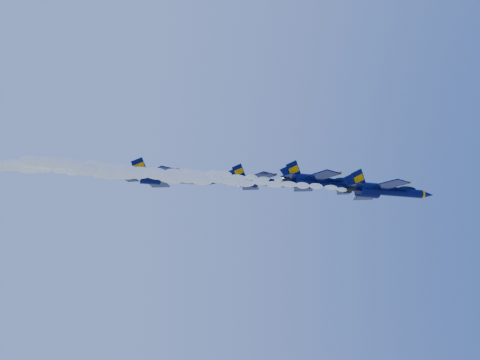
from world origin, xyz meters
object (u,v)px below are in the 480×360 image
object	(u,v)px
jet_third	(263,182)
jet_fourth	(169,178)
jet_second	(321,182)
jet_lead	(385,191)

from	to	relation	value
jet_third	jet_fourth	bearing A→B (deg)	158.28
jet_second	jet_third	distance (m)	10.37
jet_second	jet_fourth	bearing A→B (deg)	157.02
jet_third	jet_fourth	xyz separation A→B (m)	(-16.21, 6.46, 1.21)
jet_lead	jet_second	distance (m)	11.26
jet_third	jet_second	bearing A→B (deg)	-25.10
jet_second	jet_third	size ratio (longest dim) A/B	1.16
jet_second	jet_third	bearing A→B (deg)	154.90
jet_lead	jet_second	size ratio (longest dim) A/B	0.96
jet_lead	jet_third	xyz separation A→B (m)	(-17.38, 11.75, 3.42)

